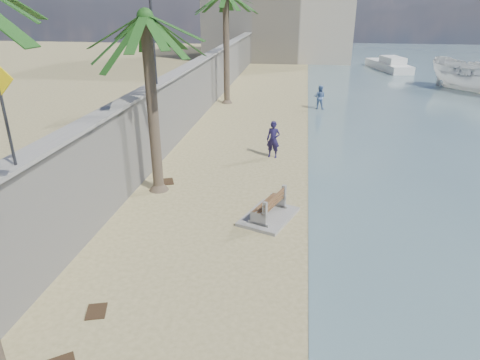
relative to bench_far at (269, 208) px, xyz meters
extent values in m
plane|color=tan|center=(-0.60, -6.51, -0.40)|extent=(140.00, 140.00, 0.00)
cube|color=gray|center=(-5.80, 13.49, 1.35)|extent=(0.45, 70.00, 3.50)
cube|color=gray|center=(-5.80, 13.49, 3.15)|extent=(0.80, 70.00, 0.12)
cube|color=#B7AA93|center=(-2.60, 45.49, 6.60)|extent=(18.00, 12.00, 14.00)
cube|color=gray|center=(0.00, 0.00, -0.34)|extent=(2.17, 2.58, 0.12)
cylinder|color=brown|center=(-4.64, 1.80, 2.92)|extent=(0.42, 0.42, 6.63)
cylinder|color=brown|center=(-4.64, 17.92, 3.39)|extent=(0.44, 0.44, 7.59)
cylinder|color=#2D2D33|center=(-5.60, -5.01, 4.41)|extent=(0.07, 0.07, 2.40)
cylinder|color=#2D2D33|center=(-5.70, 5.49, 5.71)|extent=(0.12, 0.12, 5.00)
imported|color=#1C163D|center=(-0.33, 6.42, 0.64)|extent=(0.83, 0.63, 2.07)
imported|color=#4D6AA0|center=(2.16, 17.00, 0.52)|extent=(1.03, 0.89, 1.85)
imported|color=silver|center=(15.20, 24.91, 1.06)|extent=(4.50, 4.52, 3.72)
cube|color=#382616|center=(-3.83, -5.57, -0.39)|extent=(0.62, 0.70, 0.03)
cube|color=#382616|center=(-4.58, 2.63, -0.39)|extent=(0.79, 0.87, 0.03)
camera|label=1|loc=(0.94, -13.49, 6.77)|focal=32.00mm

